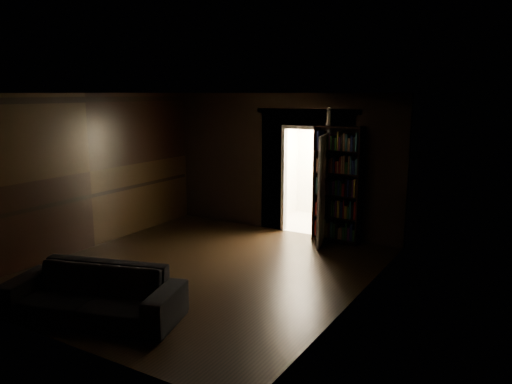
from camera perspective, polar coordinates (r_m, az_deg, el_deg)
ground at (r=8.18m, az=-6.05°, el=-8.82°), size 5.50×5.50×0.00m
room_walls at (r=8.64m, az=-2.10°, el=3.83°), size 5.02×5.61×2.84m
kitchen_alcove at (r=10.94m, az=8.13°, el=2.81°), size 2.20×1.80×2.60m
sofa at (r=6.69m, az=-18.17°, el=-10.10°), size 2.41×1.55×0.86m
bookshelf at (r=9.51m, az=9.32°, el=0.83°), size 0.95×0.67×2.20m
refrigerator at (r=11.13m, az=9.82°, el=0.89°), size 0.81×0.76×1.65m
door at (r=9.34m, az=7.64°, el=0.22°), size 0.24×0.84×2.05m
figurine at (r=9.52m, az=8.30°, el=8.55°), size 0.14×0.14×0.33m
bottles at (r=10.97m, az=9.65°, el=5.77°), size 0.60×0.30×0.25m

